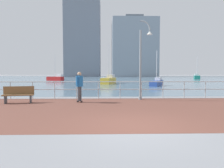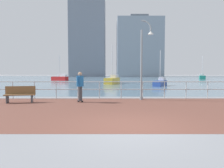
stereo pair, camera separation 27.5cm
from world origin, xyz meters
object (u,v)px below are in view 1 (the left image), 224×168
(sailboat_white, at_px, (157,82))
(skateboarder, at_px, (79,84))
(sailboat_teal, at_px, (109,80))
(lamppost, at_px, (143,56))
(sailboat_navy, at_px, (197,77))
(sailboat_gray, at_px, (56,78))
(park_bench, at_px, (18,94))

(sailboat_white, bearing_deg, skateboarder, -119.18)
(sailboat_teal, bearing_deg, lamppost, -84.02)
(lamppost, distance_m, skateboarder, 4.23)
(lamppost, relative_size, sailboat_navy, 0.82)
(sailboat_navy, bearing_deg, skateboarder, -121.41)
(lamppost, xyz_separation_m, sailboat_teal, (-1.90, 18.18, -2.13))
(sailboat_gray, height_order, sailboat_navy, sailboat_navy)
(sailboat_white, relative_size, sailboat_teal, 0.76)
(sailboat_gray, distance_m, sailboat_navy, 35.57)
(skateboarder, bearing_deg, park_bench, -176.77)
(skateboarder, relative_size, sailboat_white, 0.39)
(lamppost, height_order, sailboat_teal, sailboat_teal)
(sailboat_white, xyz_separation_m, sailboat_gray, (-17.22, 18.04, 0.09))
(sailboat_navy, xyz_separation_m, sailboat_teal, (-23.24, -21.97, -0.01))
(lamppost, bearing_deg, sailboat_teal, 95.98)
(sailboat_white, distance_m, sailboat_navy, 32.00)
(sailboat_white, bearing_deg, park_bench, -128.08)
(sailboat_gray, bearing_deg, skateboarder, -73.83)
(lamppost, height_order, sailboat_navy, sailboat_navy)
(sailboat_navy, bearing_deg, sailboat_white, -122.54)
(sailboat_gray, bearing_deg, lamppost, -67.23)
(sailboat_teal, bearing_deg, skateboarder, -95.57)
(lamppost, xyz_separation_m, sailboat_white, (4.13, 13.17, -2.26))
(sailboat_teal, bearing_deg, park_bench, -105.04)
(skateboarder, height_order, park_bench, skateboarder)
(park_bench, bearing_deg, lamppost, 9.23)
(sailboat_white, height_order, sailboat_teal, sailboat_teal)
(sailboat_white, bearing_deg, sailboat_gray, 133.68)
(sailboat_white, relative_size, sailboat_navy, 0.75)
(skateboarder, xyz_separation_m, sailboat_gray, (-9.33, 32.18, -0.52))
(lamppost, relative_size, sailboat_gray, 0.91)
(sailboat_white, bearing_deg, lamppost, -107.39)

